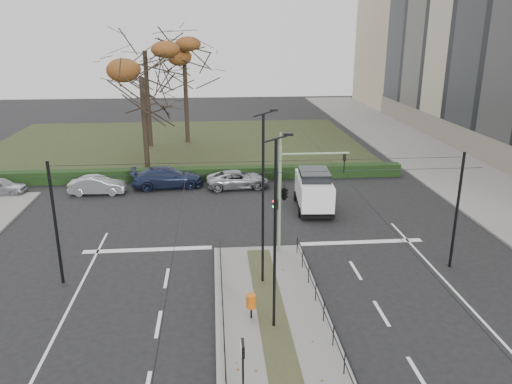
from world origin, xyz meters
The scene contains 19 objects.
ground centered at (0.00, 0.00, 0.00)m, with size 140.00×140.00×0.00m, color black.
median_island centered at (0.00, -2.50, 0.07)m, with size 4.40×15.00×0.14m, color slate.
sidewalk_east centered at (18.00, 22.00, 0.07)m, with size 8.00×90.00×0.14m, color slate.
park centered at (-6.00, 32.00, 0.05)m, with size 38.00×26.00×0.10m, color #262E17.
hedge centered at (-6.00, 18.60, 0.50)m, with size 38.00×1.00×1.00m, color black.
median_railing centered at (0.00, -2.60, 0.98)m, with size 4.14×13.24×0.92m.
catenary centered at (0.00, 1.62, 3.42)m, with size 20.00×34.00×6.00m.
traffic_light centered at (1.45, 4.37, 3.51)m, with size 3.94×2.26×5.80m.
litter_bin centered at (-0.88, -2.09, 0.90)m, with size 0.41×0.41×1.06m.
info_panel centered at (-1.51, -6.72, 1.75)m, with size 0.12×0.54×2.05m.
streetlamp_median_near centered at (0.00, -2.74, 4.14)m, with size 0.66×0.13×7.88m.
streetlamp_median_far centered at (-0.08, 1.02, 4.29)m, with size 0.68×0.14×8.17m.
parked_car_second centered at (-10.81, 15.67, 0.66)m, with size 1.40×4.02×1.32m, color #97999E.
parked_car_third centered at (-5.82, 16.89, 0.78)m, with size 2.18×5.36×1.56m, color #1B2440.
parked_car_fourth centered at (-0.47, 16.30, 0.66)m, with size 2.19×4.74×1.32m, color #97999E.
white_van centered at (4.36, 11.23, 1.36)m, with size 2.59×5.20×2.64m.
rust_tree centered at (-8.69, 31.07, 9.56)m, with size 10.29×10.29×12.45m.
bare_tree_center centered at (-4.97, 32.61, 8.69)m, with size 8.53×8.53×12.30m.
bare_tree_near centered at (-7.89, 21.58, 7.26)m, with size 6.60×6.60×10.27m.
Camera 1 is at (-2.24, -20.06, 11.52)m, focal length 35.00 mm.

